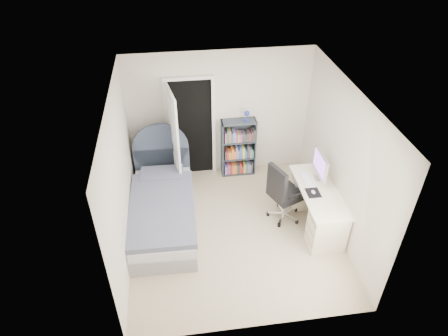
{
  "coord_description": "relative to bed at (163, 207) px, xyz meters",
  "views": [
    {
      "loc": [
        -0.83,
        -4.77,
        4.84
      ],
      "look_at": [
        -0.13,
        0.29,
        1.12
      ],
      "focal_mm": 32.0,
      "sensor_mm": 36.0,
      "label": 1
    }
  ],
  "objects": [
    {
      "name": "bed",
      "position": [
        0.0,
        0.0,
        0.0
      ],
      "size": [
        1.11,
        2.25,
        1.37
      ],
      "color": "gray",
      "rests_on": "ground"
    },
    {
      "name": "bookcase",
      "position": [
        1.51,
        1.24,
        0.24
      ],
      "size": [
        0.66,
        0.28,
        1.4
      ],
      "color": "#36404A",
      "rests_on": "ground"
    },
    {
      "name": "room_shell",
      "position": [
        1.16,
        -0.41,
        0.94
      ],
      "size": [
        3.5,
        3.7,
        2.6
      ],
      "color": "tan",
      "rests_on": "ground"
    },
    {
      "name": "office_chair",
      "position": [
        2.0,
        -0.21,
        0.3
      ],
      "size": [
        0.65,
        0.65,
        1.12
      ],
      "color": "silver",
      "rests_on": "ground"
    },
    {
      "name": "floor_lamp",
      "position": [
        0.2,
        1.28,
        0.21
      ],
      "size": [
        0.18,
        0.18,
        1.26
      ],
      "color": "silver",
      "rests_on": "ground"
    },
    {
      "name": "nightstand",
      "position": [
        -0.12,
        1.18,
        0.06
      ],
      "size": [
        0.38,
        0.38,
        0.56
      ],
      "color": "#D8A385",
      "rests_on": "ground"
    },
    {
      "name": "desk",
      "position": [
        2.56,
        -0.4,
        0.09
      ],
      "size": [
        0.6,
        1.5,
        1.23
      ],
      "color": "#EFE5C8",
      "rests_on": "ground"
    },
    {
      "name": "door",
      "position": [
        0.39,
        1.1,
        0.72
      ],
      "size": [
        0.92,
        0.82,
        2.06
      ],
      "color": "black",
      "rests_on": "ground"
    }
  ]
}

